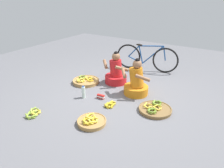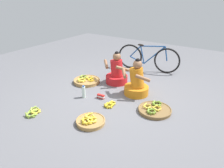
{
  "view_description": "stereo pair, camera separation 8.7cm",
  "coord_description": "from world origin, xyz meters",
  "px_view_note": "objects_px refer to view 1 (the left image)",
  "views": [
    {
      "loc": [
        2.05,
        -3.41,
        2.07
      ],
      "look_at": [
        0.0,
        -0.2,
        0.35
      ],
      "focal_mm": 33.86,
      "sensor_mm": 36.0,
      "label": 1
    },
    {
      "loc": [
        2.13,
        -3.37,
        2.07
      ],
      "look_at": [
        0.0,
        -0.2,
        0.35
      ],
      "focal_mm": 33.86,
      "sensor_mm": 36.0,
      "label": 2
    }
  ],
  "objects_px": {
    "loose_bananas_back_right": "(34,113)",
    "banana_basket_near_vendor": "(86,81)",
    "vendor_woman_front": "(136,83)",
    "bicycle_leaning": "(146,58)",
    "loose_bananas_back_left": "(110,105)",
    "banana_basket_front_center": "(92,121)",
    "vendor_woman_behind": "(116,73)",
    "water_bottle": "(84,92)",
    "banana_basket_front_right": "(155,109)",
    "packet_carton_stack": "(101,97)"
  },
  "relations": [
    {
      "from": "banana_basket_front_right",
      "to": "vendor_woman_behind",
      "type": "bearing_deg",
      "value": 151.01
    },
    {
      "from": "banana_basket_near_vendor",
      "to": "loose_bananas_back_left",
      "type": "distance_m",
      "value": 1.26
    },
    {
      "from": "vendor_woman_front",
      "to": "water_bottle",
      "type": "bearing_deg",
      "value": -138.15
    },
    {
      "from": "loose_bananas_back_right",
      "to": "banana_basket_front_center",
      "type": "bearing_deg",
      "value": 17.66
    },
    {
      "from": "vendor_woman_front",
      "to": "banana_basket_front_right",
      "type": "bearing_deg",
      "value": -35.26
    },
    {
      "from": "banana_basket_front_right",
      "to": "loose_bananas_back_left",
      "type": "xyz_separation_m",
      "value": [
        -0.8,
        -0.29,
        -0.01
      ]
    },
    {
      "from": "vendor_woman_behind",
      "to": "loose_bananas_back_right",
      "type": "relative_size",
      "value": 2.23
    },
    {
      "from": "loose_bananas_back_right",
      "to": "banana_basket_near_vendor",
      "type": "bearing_deg",
      "value": 93.55
    },
    {
      "from": "vendor_woman_behind",
      "to": "water_bottle",
      "type": "xyz_separation_m",
      "value": [
        -0.15,
        -1.02,
        -0.12
      ]
    },
    {
      "from": "banana_basket_front_right",
      "to": "loose_bananas_back_left",
      "type": "distance_m",
      "value": 0.85
    },
    {
      "from": "packet_carton_stack",
      "to": "bicycle_leaning",
      "type": "bearing_deg",
      "value": 87.7
    },
    {
      "from": "vendor_woman_behind",
      "to": "bicycle_leaning",
      "type": "distance_m",
      "value": 1.21
    },
    {
      "from": "loose_bananas_back_right",
      "to": "loose_bananas_back_left",
      "type": "distance_m",
      "value": 1.41
    },
    {
      "from": "banana_basket_front_right",
      "to": "loose_bananas_back_left",
      "type": "height_order",
      "value": "banana_basket_front_right"
    },
    {
      "from": "vendor_woman_front",
      "to": "banana_basket_near_vendor",
      "type": "relative_size",
      "value": 1.26
    },
    {
      "from": "banana_basket_front_center",
      "to": "water_bottle",
      "type": "distance_m",
      "value": 0.96
    },
    {
      "from": "loose_bananas_back_left",
      "to": "banana_basket_near_vendor",
      "type": "bearing_deg",
      "value": 150.96
    },
    {
      "from": "banana_basket_front_center",
      "to": "bicycle_leaning",
      "type": "bearing_deg",
      "value": 96.1
    },
    {
      "from": "vendor_woman_behind",
      "to": "water_bottle",
      "type": "distance_m",
      "value": 1.04
    },
    {
      "from": "vendor_woman_front",
      "to": "bicycle_leaning",
      "type": "height_order",
      "value": "vendor_woman_front"
    },
    {
      "from": "bicycle_leaning",
      "to": "loose_bananas_back_right",
      "type": "height_order",
      "value": "bicycle_leaning"
    },
    {
      "from": "vendor_woman_front",
      "to": "loose_bananas_back_left",
      "type": "bearing_deg",
      "value": -103.88
    },
    {
      "from": "vendor_woman_behind",
      "to": "bicycle_leaning",
      "type": "bearing_deg",
      "value": 77.9
    },
    {
      "from": "loose_bananas_back_left",
      "to": "banana_basket_front_right",
      "type": "bearing_deg",
      "value": 20.16
    },
    {
      "from": "loose_bananas_back_right",
      "to": "water_bottle",
      "type": "bearing_deg",
      "value": 70.44
    },
    {
      "from": "loose_bananas_back_right",
      "to": "loose_bananas_back_left",
      "type": "bearing_deg",
      "value": 44.97
    },
    {
      "from": "loose_bananas_back_left",
      "to": "water_bottle",
      "type": "xyz_separation_m",
      "value": [
        -0.65,
        -0.01,
        0.1
      ]
    },
    {
      "from": "bicycle_leaning",
      "to": "packet_carton_stack",
      "type": "height_order",
      "value": "bicycle_leaning"
    },
    {
      "from": "vendor_woman_behind",
      "to": "banana_basket_front_right",
      "type": "height_order",
      "value": "vendor_woman_behind"
    },
    {
      "from": "vendor_woman_behind",
      "to": "water_bottle",
      "type": "height_order",
      "value": "vendor_woman_behind"
    },
    {
      "from": "banana_basket_front_right",
      "to": "loose_bananas_back_left",
      "type": "bearing_deg",
      "value": -159.84
    },
    {
      "from": "bicycle_leaning",
      "to": "banana_basket_near_vendor",
      "type": "distance_m",
      "value": 1.82
    },
    {
      "from": "bicycle_leaning",
      "to": "banana_basket_near_vendor",
      "type": "xyz_separation_m",
      "value": [
        -0.85,
        -1.58,
        -0.31
      ]
    },
    {
      "from": "banana_basket_near_vendor",
      "to": "vendor_woman_front",
      "type": "bearing_deg",
      "value": 5.46
    },
    {
      "from": "loose_bananas_back_left",
      "to": "packet_carton_stack",
      "type": "height_order",
      "value": "packet_carton_stack"
    },
    {
      "from": "banana_basket_front_right",
      "to": "water_bottle",
      "type": "distance_m",
      "value": 1.48
    },
    {
      "from": "packet_carton_stack",
      "to": "banana_basket_front_right",
      "type": "bearing_deg",
      "value": 7.32
    },
    {
      "from": "vendor_woman_front",
      "to": "packet_carton_stack",
      "type": "relative_size",
      "value": 4.59
    },
    {
      "from": "bicycle_leaning",
      "to": "banana_basket_front_center",
      "type": "distance_m",
      "value": 2.89
    },
    {
      "from": "vendor_woman_behind",
      "to": "packet_carton_stack",
      "type": "relative_size",
      "value": 4.46
    },
    {
      "from": "vendor_woman_front",
      "to": "loose_bananas_back_right",
      "type": "relative_size",
      "value": 2.29
    },
    {
      "from": "vendor_woman_front",
      "to": "bicycle_leaning",
      "type": "bearing_deg",
      "value": 106.34
    },
    {
      "from": "banana_basket_front_center",
      "to": "loose_bananas_back_right",
      "type": "relative_size",
      "value": 1.42
    },
    {
      "from": "loose_bananas_back_right",
      "to": "water_bottle",
      "type": "relative_size",
      "value": 1.3
    },
    {
      "from": "banana_basket_front_center",
      "to": "loose_bananas_back_left",
      "type": "xyz_separation_m",
      "value": [
        -0.06,
        0.66,
        -0.02
      ]
    },
    {
      "from": "banana_basket_front_center",
      "to": "loose_bananas_back_right",
      "type": "xyz_separation_m",
      "value": [
        -1.06,
        -0.34,
        -0.02
      ]
    },
    {
      "from": "vendor_woman_front",
      "to": "banana_basket_front_right",
      "type": "distance_m",
      "value": 0.79
    },
    {
      "from": "loose_bananas_back_right",
      "to": "loose_bananas_back_left",
      "type": "height_order",
      "value": "loose_bananas_back_right"
    },
    {
      "from": "banana_basket_front_center",
      "to": "banana_basket_front_right",
      "type": "xyz_separation_m",
      "value": [
        0.74,
        0.96,
        -0.01
      ]
    },
    {
      "from": "water_bottle",
      "to": "vendor_woman_front",
      "type": "bearing_deg",
      "value": 41.85
    }
  ]
}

